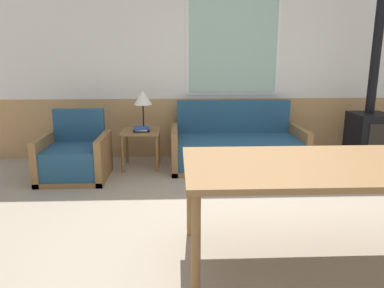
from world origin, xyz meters
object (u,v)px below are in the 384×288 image
object	(u,v)px
couch	(237,149)
dining_table	(331,171)
side_table	(141,137)
wood_stove	(370,127)
table_lamp	(143,99)
armchair	(75,158)

from	to	relation	value
couch	dining_table	distance (m)	2.48
side_table	wood_stove	distance (m)	3.12
side_table	dining_table	size ratio (longest dim) A/B	0.25
couch	table_lamp	bearing A→B (deg)	174.68
couch	dining_table	size ratio (longest dim) A/B	0.84
wood_stove	table_lamp	bearing A→B (deg)	177.15
wood_stove	dining_table	bearing A→B (deg)	-122.70
armchair	wood_stove	world-z (taller)	wood_stove
couch	side_table	world-z (taller)	couch
armchair	dining_table	xyz separation A→B (m)	(2.37, -2.04, 0.45)
armchair	table_lamp	xyz separation A→B (m)	(0.82, 0.51, 0.68)
armchair	table_lamp	distance (m)	1.18
couch	dining_table	world-z (taller)	couch
couch	dining_table	xyz separation A→B (m)	(0.28, -2.42, 0.45)
side_table	table_lamp	xyz separation A→B (m)	(0.03, 0.09, 0.50)
table_lamp	dining_table	world-z (taller)	table_lamp
side_table	dining_table	xyz separation A→B (m)	(1.59, -2.45, 0.27)
armchair	wood_stove	xyz separation A→B (m)	(3.91, 0.35, 0.30)
wood_stove	armchair	bearing A→B (deg)	-174.85
side_table	wood_stove	xyz separation A→B (m)	(3.12, -0.06, 0.13)
armchair	side_table	distance (m)	0.91
side_table	table_lamp	distance (m)	0.51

